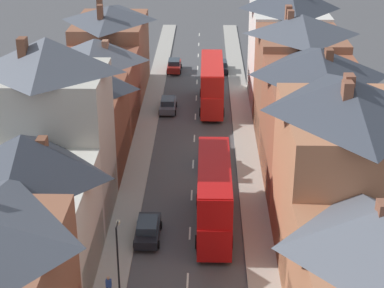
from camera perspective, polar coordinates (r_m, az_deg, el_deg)
name	(u,v)px	position (r m, az deg, el deg)	size (l,w,h in m)	color
pavement_left	(140,154)	(61.51, -4.62, -0.88)	(2.20, 104.00, 0.14)	#A8A399
pavement_right	(247,155)	(61.33, 4.91, -0.97)	(2.20, 104.00, 0.14)	#A8A399
centre_line_dashes	(193,164)	(59.43, 0.10, -1.80)	(0.14, 97.80, 0.01)	silver
terrace_row_left	(45,172)	(46.43, -12.92, -2.48)	(8.00, 76.48, 14.55)	brown
terrace_row_right	(333,163)	(46.48, 12.44, -1.66)	(8.00, 71.27, 14.34)	brown
double_decker_bus_lead	(214,194)	(48.37, 1.96, -4.48)	(2.74, 10.80, 5.30)	#B70F0F
double_decker_bus_mid_street	(212,83)	(72.36, 1.77, 5.41)	(2.74, 10.80, 5.30)	red
car_near_blue	(213,157)	(58.92, 1.85, -1.19)	(1.90, 3.81, 1.60)	navy
car_near_silver	(168,104)	(71.73, -2.16, 3.53)	(1.90, 4.30, 1.59)	#4C515B
car_parked_right_a	(174,65)	(85.63, -1.60, 7.00)	(1.90, 4.39, 1.68)	maroon
car_parked_left_b	(221,66)	(85.55, 2.59, 6.93)	(1.90, 4.15, 1.57)	black
car_mid_white	(148,229)	(47.97, -3.96, -7.58)	(1.90, 4.37, 1.57)	black
pedestrian_mid_right	(109,286)	(42.10, -7.41, -12.40)	(0.36, 0.22, 1.61)	#23232D
street_lamp	(118,258)	(40.66, -6.59, -10.00)	(0.20, 1.12, 5.50)	black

